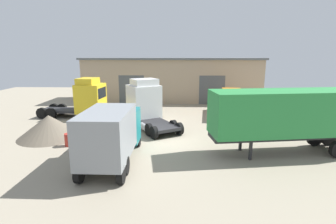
# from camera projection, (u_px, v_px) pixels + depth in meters

# --- Properties ---
(ground_plane) EXTENTS (60.00, 60.00, 0.00)m
(ground_plane) POSITION_uv_depth(u_px,v_px,m) (168.00, 139.00, 19.58)
(ground_plane) COLOR gray
(warehouse_building) EXTENTS (23.43, 6.56, 5.73)m
(warehouse_building) POSITION_uv_depth(u_px,v_px,m) (172.00, 79.00, 35.55)
(warehouse_building) COLOR tan
(warehouse_building) RESTS_ON ground_plane
(tractor_unit_white) EXTENTS (5.22, 6.46, 4.11)m
(tractor_unit_white) POSITION_uv_depth(u_px,v_px,m) (146.00, 104.00, 23.08)
(tractor_unit_white) COLOR silver
(tractor_unit_white) RESTS_ON ground_plane
(container_trailer_green) EXTENTS (9.74, 3.84, 4.07)m
(container_trailer_green) POSITION_uv_depth(u_px,v_px,m) (287.00, 114.00, 16.33)
(container_trailer_green) COLOR #28843D
(container_trailer_green) RESTS_ON ground_plane
(box_truck_teal) EXTENTS (2.45, 6.47, 3.30)m
(box_truck_teal) POSITION_uv_depth(u_px,v_px,m) (112.00, 132.00, 15.05)
(box_truck_teal) COLOR #197075
(box_truck_teal) RESTS_ON ground_plane
(delivery_van_orange) EXTENTS (2.61, 6.07, 2.49)m
(delivery_van_orange) POSITION_uv_depth(u_px,v_px,m) (233.00, 102.00, 27.24)
(delivery_van_orange) COLOR orange
(delivery_van_orange) RESTS_ON ground_plane
(tractor_unit_yellow) EXTENTS (6.58, 3.06, 3.94)m
(tractor_unit_yellow) POSITION_uv_depth(u_px,v_px,m) (86.00, 99.00, 25.96)
(tractor_unit_yellow) COLOR yellow
(tractor_unit_yellow) RESTS_ON ground_plane
(gravel_pile) EXTENTS (4.68, 4.68, 1.72)m
(gravel_pile) POSITION_uv_depth(u_px,v_px,m) (49.00, 126.00, 19.92)
(gravel_pile) COLOR #665B4C
(gravel_pile) RESTS_ON ground_plane
(oil_drum) EXTENTS (0.58, 0.58, 0.88)m
(oil_drum) POSITION_uv_depth(u_px,v_px,m) (69.00, 140.00, 18.12)
(oil_drum) COLOR #B22D23
(oil_drum) RESTS_ON ground_plane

